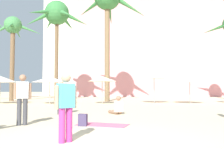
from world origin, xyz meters
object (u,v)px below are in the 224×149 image
palm_tree_far_right (107,3)px  person_mid_left (22,97)px  palm_tree_left (57,17)px  backpack (83,120)px  cafe_umbrella_0 (50,80)px  person_near_right (117,108)px  beach_towel (102,125)px  palm_tree_far_left (13,33)px  person_far_right (61,95)px  cafe_umbrella_1 (154,76)px  cafe_umbrella_6 (0,79)px  person_mid_center (66,104)px  cafe_umbrella_2 (190,79)px  cafe_umbrella_3 (102,79)px

palm_tree_far_right → person_mid_left: 16.69m
palm_tree_left → backpack: 18.06m
cafe_umbrella_0 → person_mid_left: (1.54, -10.25, -0.92)m
palm_tree_far_right → person_near_right: size_ratio=11.45×
beach_towel → palm_tree_left: bearing=108.0°
backpack → palm_tree_far_left: bearing=39.2°
palm_tree_far_right → backpack: (-0.68, -14.39, -9.11)m
person_far_right → cafe_umbrella_0: bearing=-170.9°
cafe_umbrella_1 → person_mid_left: (-6.69, -11.04, -1.23)m
beach_towel → person_mid_left: (-2.81, -0.03, 0.98)m
cafe_umbrella_6 → person_mid_center: cafe_umbrella_6 is taller
palm_tree_left → beach_towel: palm_tree_left is taller
cafe_umbrella_2 → person_mid_center: size_ratio=1.47×
backpack → person_near_right: (1.29, 3.65, 0.12)m
cafe_umbrella_0 → cafe_umbrella_2: bearing=2.4°
palm_tree_far_left → cafe_umbrella_6: 6.34m
backpack → cafe_umbrella_3: bearing=8.1°
person_mid_center → palm_tree_far_right: bearing=135.6°
cafe_umbrella_2 → person_mid_left: 14.34m
cafe_umbrella_6 → backpack: (7.70, -10.87, -1.75)m
person_far_right → backpack: bearing=13.0°
cafe_umbrella_3 → person_far_right: size_ratio=1.31×
palm_tree_far_left → palm_tree_left: palm_tree_left is taller
palm_tree_left → person_near_right: size_ratio=10.14×
cafe_umbrella_1 → palm_tree_far_right: bearing=140.7°
person_near_right → cafe_umbrella_0: bearing=9.7°
cafe_umbrella_0 → person_far_right: cafe_umbrella_0 is taller
person_mid_left → beach_towel: bearing=-107.0°
palm_tree_far_right → cafe_umbrella_6: palm_tree_far_right is taller
cafe_umbrella_0 → person_mid_left: size_ratio=1.56×
cafe_umbrella_2 → person_far_right: cafe_umbrella_2 is taller
person_mid_left → cafe_umbrella_2: bearing=-59.1°
cafe_umbrella_3 → person_mid_left: bearing=-103.4°
cafe_umbrella_0 → cafe_umbrella_2: size_ratio=1.12×
cafe_umbrella_3 → person_far_right: cafe_umbrella_3 is taller
palm_tree_far_right → person_mid_center: palm_tree_far_right is taller
person_near_right → person_far_right: bearing=64.4°
palm_tree_far_right → cafe_umbrella_0: size_ratio=4.00×
palm_tree_left → cafe_umbrella_2: palm_tree_left is taller
cafe_umbrella_0 → person_near_right: (4.98, -6.79, -1.59)m
cafe_umbrella_6 → person_mid_center: bearing=-60.5°
person_mid_center → beach_towel: bearing=121.8°
cafe_umbrella_0 → cafe_umbrella_1: 8.27m
palm_tree_far_left → person_mid_left: size_ratio=4.57×
cafe_umbrella_2 → cafe_umbrella_6: (-15.01, -0.04, 0.01)m
palm_tree_far_left → backpack: 18.47m
person_mid_center → cafe_umbrella_2: bearing=109.3°
cafe_umbrella_1 → person_mid_left: cafe_umbrella_1 is taller
cafe_umbrella_1 → person_mid_center: size_ratio=1.43×
palm_tree_left → beach_towel: (4.98, -15.31, -8.32)m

